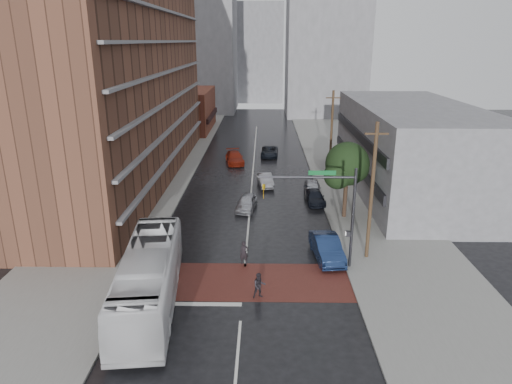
{
  "coord_description": "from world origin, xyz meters",
  "views": [
    {
      "loc": [
        1.24,
        -26.15,
        15.1
      ],
      "look_at": [
        0.68,
        8.68,
        3.5
      ],
      "focal_mm": 32.0,
      "sensor_mm": 36.0,
      "label": 1
    }
  ],
  "objects_px": {
    "car_travel_b": "(265,180)",
    "car_travel_c": "(235,158)",
    "pedestrian_b": "(259,286)",
    "car_parked_mid": "(315,197)",
    "car_travel_a": "(247,203)",
    "suv_travel": "(269,152)",
    "car_parked_far": "(312,188)",
    "transit_bus": "(149,277)",
    "car_parked_near": "(327,248)",
    "pedestrian_a": "(244,253)"
  },
  "relations": [
    {
      "from": "car_travel_c",
      "to": "car_parked_near",
      "type": "bearing_deg",
      "value": -82.63
    },
    {
      "from": "transit_bus",
      "to": "pedestrian_b",
      "type": "xyz_separation_m",
      "value": [
        6.54,
        0.73,
        -0.93
      ]
    },
    {
      "from": "transit_bus",
      "to": "car_travel_a",
      "type": "xyz_separation_m",
      "value": [
        5.21,
        16.15,
        -1.06
      ]
    },
    {
      "from": "car_travel_c",
      "to": "car_parked_far",
      "type": "height_order",
      "value": "car_travel_c"
    },
    {
      "from": "transit_bus",
      "to": "car_parked_near",
      "type": "bearing_deg",
      "value": 22.61
    },
    {
      "from": "car_travel_c",
      "to": "car_parked_near",
      "type": "height_order",
      "value": "car_parked_near"
    },
    {
      "from": "transit_bus",
      "to": "car_travel_a",
      "type": "bearing_deg",
      "value": 66.18
    },
    {
      "from": "car_parked_near",
      "to": "car_travel_b",
      "type": "bearing_deg",
      "value": 98.2
    },
    {
      "from": "transit_bus",
      "to": "car_travel_b",
      "type": "relative_size",
      "value": 3.1
    },
    {
      "from": "suv_travel",
      "to": "car_parked_far",
      "type": "xyz_separation_m",
      "value": [
        4.21,
        -16.36,
        0.06
      ]
    },
    {
      "from": "car_parked_mid",
      "to": "pedestrian_b",
      "type": "bearing_deg",
      "value": -110.3
    },
    {
      "from": "car_parked_far",
      "to": "suv_travel",
      "type": "bearing_deg",
      "value": 108.06
    },
    {
      "from": "pedestrian_b",
      "to": "car_parked_far",
      "type": "relative_size",
      "value": 0.39
    },
    {
      "from": "car_travel_b",
      "to": "car_travel_c",
      "type": "bearing_deg",
      "value": 104.17
    },
    {
      "from": "car_parked_near",
      "to": "suv_travel",
      "type": "bearing_deg",
      "value": 90.95
    },
    {
      "from": "pedestrian_b",
      "to": "transit_bus",
      "type": "bearing_deg",
      "value": 171.96
    },
    {
      "from": "car_parked_mid",
      "to": "car_travel_a",
      "type": "bearing_deg",
      "value": -166.44
    },
    {
      "from": "car_travel_b",
      "to": "suv_travel",
      "type": "relative_size",
      "value": 0.85
    },
    {
      "from": "car_travel_a",
      "to": "car_travel_c",
      "type": "bearing_deg",
      "value": 105.37
    },
    {
      "from": "suv_travel",
      "to": "transit_bus",
      "type": "bearing_deg",
      "value": -98.58
    },
    {
      "from": "pedestrian_b",
      "to": "car_travel_b",
      "type": "bearing_deg",
      "value": 74.47
    },
    {
      "from": "pedestrian_b",
      "to": "car_parked_mid",
      "type": "height_order",
      "value": "pedestrian_b"
    },
    {
      "from": "suv_travel",
      "to": "car_parked_near",
      "type": "height_order",
      "value": "car_parked_near"
    },
    {
      "from": "pedestrian_a",
      "to": "car_travel_a",
      "type": "relative_size",
      "value": 0.42
    },
    {
      "from": "pedestrian_a",
      "to": "car_travel_c",
      "type": "xyz_separation_m",
      "value": [
        -2.37,
        27.95,
        -0.11
      ]
    },
    {
      "from": "pedestrian_b",
      "to": "car_travel_c",
      "type": "bearing_deg",
      "value": 81.75
    },
    {
      "from": "car_travel_a",
      "to": "suv_travel",
      "type": "xyz_separation_m",
      "value": [
        2.39,
        20.76,
        -0.03
      ]
    },
    {
      "from": "car_parked_near",
      "to": "car_parked_far",
      "type": "relative_size",
      "value": 1.18
    },
    {
      "from": "transit_bus",
      "to": "pedestrian_a",
      "type": "xyz_separation_m",
      "value": [
        5.42,
        5.21,
        -0.9
      ]
    },
    {
      "from": "car_travel_a",
      "to": "car_parked_near",
      "type": "height_order",
      "value": "car_parked_near"
    },
    {
      "from": "transit_bus",
      "to": "car_travel_c",
      "type": "bearing_deg",
      "value": 78.78
    },
    {
      "from": "car_parked_mid",
      "to": "car_parked_far",
      "type": "bearing_deg",
      "value": 86.46
    },
    {
      "from": "pedestrian_b",
      "to": "car_travel_b",
      "type": "height_order",
      "value": "pedestrian_b"
    },
    {
      "from": "car_travel_b",
      "to": "car_parked_mid",
      "type": "height_order",
      "value": "car_travel_b"
    },
    {
      "from": "car_travel_c",
      "to": "suv_travel",
      "type": "bearing_deg",
      "value": 29.85
    },
    {
      "from": "car_travel_c",
      "to": "car_parked_near",
      "type": "relative_size",
      "value": 1.02
    },
    {
      "from": "pedestrian_a",
      "to": "suv_travel",
      "type": "height_order",
      "value": "pedestrian_a"
    },
    {
      "from": "transit_bus",
      "to": "car_parked_far",
      "type": "distance_m",
      "value": 23.72
    },
    {
      "from": "car_travel_b",
      "to": "car_travel_a",
      "type": "bearing_deg",
      "value": -111.7
    },
    {
      "from": "car_parked_near",
      "to": "car_parked_far",
      "type": "bearing_deg",
      "value": 82.28
    },
    {
      "from": "car_travel_a",
      "to": "car_parked_mid",
      "type": "relative_size",
      "value": 0.99
    },
    {
      "from": "pedestrian_a",
      "to": "car_parked_mid",
      "type": "xyz_separation_m",
      "value": [
        6.38,
        12.97,
        -0.25
      ]
    },
    {
      "from": "pedestrian_b",
      "to": "car_travel_b",
      "type": "relative_size",
      "value": 0.41
    },
    {
      "from": "car_travel_b",
      "to": "suv_travel",
      "type": "distance_m",
      "value": 13.47
    },
    {
      "from": "car_travel_a",
      "to": "car_travel_c",
      "type": "relative_size",
      "value": 0.8
    },
    {
      "from": "transit_bus",
      "to": "suv_travel",
      "type": "relative_size",
      "value": 2.63
    },
    {
      "from": "car_parked_far",
      "to": "car_parked_near",
      "type": "bearing_deg",
      "value": -87.97
    },
    {
      "from": "car_travel_b",
      "to": "suv_travel",
      "type": "bearing_deg",
      "value": 79.52
    },
    {
      "from": "pedestrian_b",
      "to": "suv_travel",
      "type": "distance_m",
      "value": 36.2
    },
    {
      "from": "suv_travel",
      "to": "car_parked_mid",
      "type": "distance_m",
      "value": 19.2
    }
  ]
}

